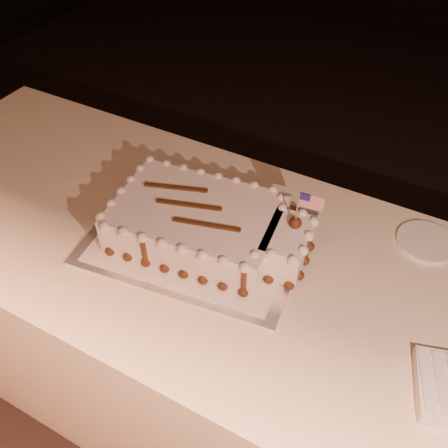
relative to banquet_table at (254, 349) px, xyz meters
The scene contains 5 objects.
banquet_table is the anchor object (origin of this frame).
cake_board 0.43m from the banquet_table, behind, with size 0.56×0.42×0.01m, color silver.
doily 0.43m from the banquet_table, behind, with size 0.50×0.38×0.00m, color white.
sheet_cake 0.47m from the banquet_table, behind, with size 0.54×0.34×0.21m.
side_plate 0.59m from the banquet_table, 39.70° to the left, with size 0.15×0.15×0.01m, color white.
Camera 1 is at (0.31, -0.17, 1.70)m, focal length 40.00 mm.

